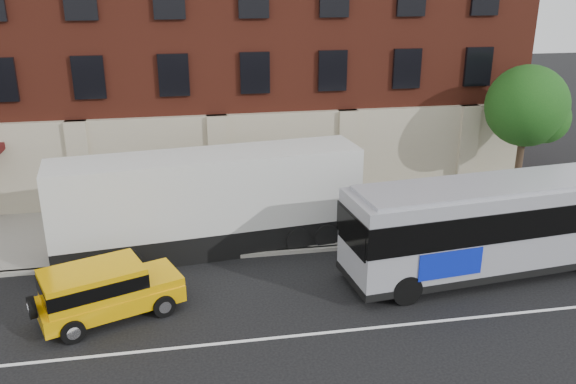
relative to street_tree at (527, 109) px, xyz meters
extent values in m
plane|color=black|center=(-13.54, -9.48, -4.41)|extent=(120.00, 120.00, 0.00)
cube|color=#9A978C|center=(-13.54, -0.48, -4.33)|extent=(60.00, 6.00, 0.15)
cube|color=#9A978C|center=(-13.54, -3.48, -4.33)|extent=(60.00, 0.25, 0.15)
cube|color=white|center=(-13.54, -8.98, -4.40)|extent=(60.00, 0.12, 0.01)
cube|color=maroon|center=(-13.54, 7.52, 3.24)|extent=(30.00, 10.00, 15.00)
cube|color=#B2A78D|center=(-13.54, 2.37, -2.26)|extent=(30.00, 0.35, 4.00)
cube|color=#B2A78D|center=(-19.54, 2.27, -2.26)|extent=(0.90, 0.55, 4.00)
cube|color=#B2A78D|center=(-13.54, 2.27, -2.26)|extent=(0.90, 0.55, 4.00)
cube|color=#B2A78D|center=(-7.54, 2.27, -2.26)|extent=(0.90, 0.55, 4.00)
cube|color=#B2A78D|center=(-1.54, 2.27, -2.26)|extent=(0.90, 0.55, 4.00)
cube|color=black|center=(-22.29, 2.44, 1.54)|extent=(1.30, 0.20, 1.80)
cube|color=black|center=(-18.79, 2.44, 1.54)|extent=(1.30, 0.20, 1.80)
cube|color=black|center=(-15.29, 2.44, 1.54)|extent=(1.30, 0.20, 1.80)
cube|color=black|center=(-11.79, 2.44, 1.54)|extent=(1.30, 0.20, 1.80)
cube|color=black|center=(-8.29, 2.44, 1.54)|extent=(1.30, 0.20, 1.80)
cube|color=black|center=(-4.79, 2.44, 1.54)|extent=(1.30, 0.20, 1.80)
cube|color=black|center=(-1.29, 2.44, 1.54)|extent=(1.30, 0.20, 1.80)
cube|color=black|center=(-18.04, 2.30, -2.66)|extent=(2.60, 0.15, 2.80)
cube|color=black|center=(-12.04, 2.30, -2.66)|extent=(2.60, 0.15, 2.80)
cube|color=black|center=(-6.04, 2.30, -2.66)|extent=(2.60, 0.15, 2.80)
cylinder|color=#3B2A1D|center=(-0.04, 0.02, -2.76)|extent=(0.32, 0.32, 3.00)
sphere|color=#144614|center=(-0.04, 0.02, 0.14)|extent=(3.60, 3.60, 3.60)
sphere|color=#144614|center=(0.66, -0.38, -0.36)|extent=(2.20, 2.20, 2.20)
sphere|color=#144614|center=(-0.64, 0.42, -0.26)|extent=(2.00, 2.00, 2.00)
cube|color=#999AA3|center=(-3.72, -6.14, -2.58)|extent=(12.55, 3.89, 2.93)
cube|color=black|center=(-3.72, -6.14, -3.94)|extent=(12.60, 3.94, 0.26)
cube|color=#999AA3|center=(-3.72, -6.14, -1.06)|extent=(11.90, 3.51, 0.12)
cube|color=black|center=(-3.72, -6.14, -2.09)|extent=(12.64, 3.98, 1.03)
cube|color=#0C1FB7|center=(-6.85, -7.80, -3.12)|extent=(2.25, 0.28, 0.93)
cube|color=#0C1FB7|center=(-0.80, -4.50, -3.12)|extent=(2.25, 0.28, 0.93)
cylinder|color=black|center=(-8.30, -7.80, -3.89)|extent=(1.06, 0.42, 1.03)
cylinder|color=black|center=(-8.55, -5.49, -3.89)|extent=(1.06, 0.42, 1.03)
cylinder|color=black|center=(-0.98, -4.67, -3.89)|extent=(1.06, 0.42, 1.03)
cube|color=#F7B005|center=(-17.54, -6.85, -3.83)|extent=(4.60, 3.17, 0.53)
cube|color=#F7B005|center=(-17.99, -7.03, -3.12)|extent=(3.34, 2.66, 0.88)
cube|color=black|center=(-17.99, -7.03, -3.08)|extent=(3.39, 2.71, 0.44)
cube|color=#F7B005|center=(-16.18, -6.33, -3.43)|extent=(1.84, 2.04, 0.27)
cube|color=black|center=(-15.54, -6.09, -3.79)|extent=(0.56, 1.34, 0.49)
cylinder|color=black|center=(-19.65, -7.66, -3.43)|extent=(0.42, 0.70, 0.67)
cylinder|color=black|center=(-15.95, -7.17, -4.05)|extent=(0.75, 0.48, 0.71)
cylinder|color=silver|center=(-15.95, -7.17, -4.05)|extent=(0.46, 0.39, 0.39)
cylinder|color=black|center=(-16.57, -5.55, -4.05)|extent=(0.75, 0.48, 0.71)
cylinder|color=silver|center=(-16.57, -5.55, -4.05)|extent=(0.46, 0.39, 0.39)
cylinder|color=black|center=(-18.51, -8.15, -4.05)|extent=(0.75, 0.48, 0.71)
cylinder|color=silver|center=(-18.51, -8.15, -4.05)|extent=(0.46, 0.39, 0.39)
cylinder|color=black|center=(-19.13, -6.53, -4.05)|extent=(0.75, 0.48, 0.71)
cylinder|color=silver|center=(-19.13, -6.53, -4.05)|extent=(0.46, 0.39, 0.39)
cube|color=black|center=(-14.23, -2.58, -3.88)|extent=(11.66, 3.65, 1.05)
cube|color=silver|center=(-14.23, -2.58, -1.97)|extent=(11.66, 3.69, 2.77)
cylinder|color=black|center=(-18.37, -4.18, -3.93)|extent=(0.98, 0.38, 0.96)
cylinder|color=black|center=(-18.63, -2.00, -3.93)|extent=(0.98, 0.38, 0.96)
cylinder|color=black|center=(-17.23, -4.05, -3.93)|extent=(0.98, 0.38, 0.96)
cylinder|color=black|center=(-17.49, -1.86, -3.93)|extent=(0.98, 0.38, 0.96)
cylinder|color=black|center=(-10.97, -3.29, -3.93)|extent=(0.98, 0.38, 0.96)
cylinder|color=black|center=(-11.23, -1.11, -3.93)|extent=(0.98, 0.38, 0.96)
cylinder|color=black|center=(-9.83, -3.15, -3.93)|extent=(0.98, 0.38, 0.96)
cylinder|color=black|center=(-10.09, -0.97, -3.93)|extent=(0.98, 0.38, 0.96)
camera|label=1|loc=(-15.02, -23.81, 5.63)|focal=37.37mm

